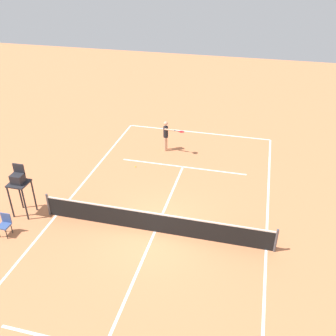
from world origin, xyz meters
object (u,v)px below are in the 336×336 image
object	(u,v)px
umpire_chair	(19,183)
player_serving	(167,133)
tennis_ball	(135,167)
courtside_chair_near	(5,224)

from	to	relation	value
umpire_chair	player_serving	bearing A→B (deg)	-121.83
player_serving	tennis_ball	size ratio (longest dim) A/B	26.38
player_serving	courtside_chair_near	xyz separation A→B (m)	(4.51, 8.80, -0.54)
tennis_ball	player_serving	bearing A→B (deg)	-116.35
player_serving	courtside_chair_near	distance (m)	9.90
tennis_ball	courtside_chair_near	xyz separation A→B (m)	(3.37, 6.49, 0.50)
courtside_chair_near	tennis_ball	bearing A→B (deg)	-117.43
tennis_ball	umpire_chair	world-z (taller)	umpire_chair
tennis_ball	courtside_chair_near	distance (m)	7.33
courtside_chair_near	umpire_chair	bearing A→B (deg)	-87.84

